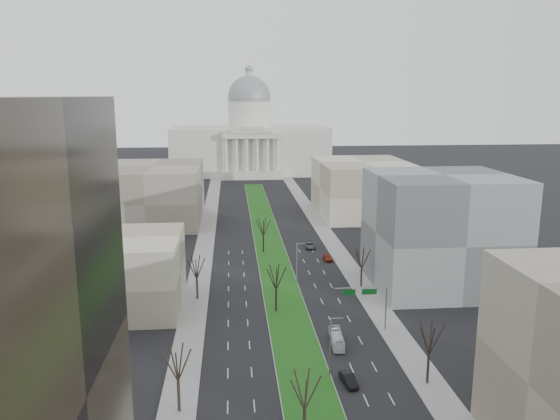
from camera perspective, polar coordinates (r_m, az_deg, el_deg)
ground at (r=142.60m, az=-0.94°, el=-4.43°), size 600.00×600.00×0.00m
median at (r=141.60m, az=-0.91°, el=-4.50°), size 8.00×222.03×0.20m
sidewalk_left at (r=118.69m, az=-8.57°, el=-7.94°), size 5.00×330.00×0.15m
sidewalk_right at (r=121.59m, az=8.27°, el=-7.44°), size 5.00×330.00×0.15m
capitol at (r=287.23m, az=-3.17°, el=7.13°), size 80.00×46.00×55.00m
building_beige_left at (r=109.20m, az=-17.18°, el=-6.29°), size 26.00×22.00×14.00m
building_grey_right at (r=120.37m, az=16.44°, el=-2.09°), size 28.00×26.00×24.00m
building_far_left at (r=180.94m, az=-13.03°, el=1.70°), size 30.00×40.00×18.00m
building_far_right at (r=189.53m, az=8.65°, el=2.32°), size 30.00×40.00×18.00m
tree_left_mid at (r=72.84m, az=-10.67°, el=-15.34°), size 5.40×5.40×9.72m
tree_left_far at (r=109.89m, az=-8.73°, el=-5.85°), size 5.28×5.28×9.50m
tree_right_mid at (r=80.69m, az=15.39°, el=-12.64°), size 5.52×5.52×9.94m
tree_right_far at (r=116.75m, az=8.56°, el=-4.94°), size 5.04×5.04×9.07m
tree_median_a at (r=65.94m, az=2.61°, el=-18.23°), size 5.40×5.40×9.72m
tree_median_b at (r=102.31m, az=-0.42°, el=-6.97°), size 5.40×5.40×9.72m
tree_median_c at (r=140.66m, az=-1.76°, el=-1.71°), size 5.40×5.40×9.72m
streetlamp_median_b at (r=80.89m, az=5.29°, el=-14.01°), size 1.90×0.20×9.16m
streetlamp_median_c at (r=117.73m, az=1.79°, el=-5.54°), size 1.90×0.20×9.16m
mast_arm_signs at (r=95.85m, az=9.47°, el=-9.03°), size 9.12×0.24×8.09m
car_black at (r=81.34m, az=7.18°, el=-17.14°), size 2.14×4.62×1.47m
car_red at (r=136.03m, az=4.98°, el=-4.99°), size 1.90×4.60×1.33m
car_grey_far at (r=146.42m, az=3.16°, el=-3.71°), size 2.74×5.39×1.46m
box_van at (r=92.21m, az=5.94°, el=-13.22°), size 2.24×7.63×2.10m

